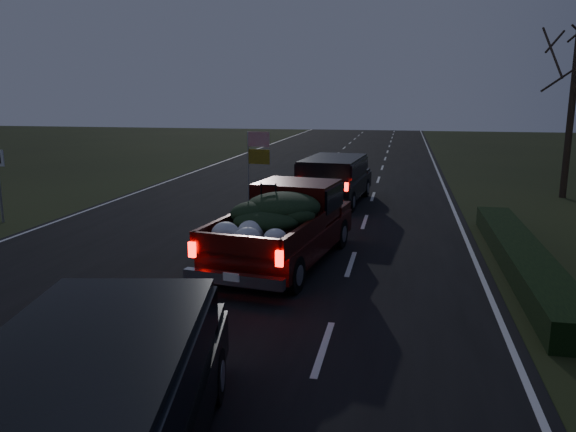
% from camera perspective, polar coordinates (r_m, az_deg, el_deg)
% --- Properties ---
extents(ground, '(120.00, 120.00, 0.00)m').
position_cam_1_polar(ground, '(13.01, -10.78, -7.09)').
color(ground, black).
rests_on(ground, ground).
extents(road_asphalt, '(14.00, 120.00, 0.02)m').
position_cam_1_polar(road_asphalt, '(13.01, -10.78, -7.04)').
color(road_asphalt, black).
rests_on(road_asphalt, ground).
extents(hedge_row, '(1.00, 10.00, 0.60)m').
position_cam_1_polar(hedge_row, '(15.16, 22.66, -3.87)').
color(hedge_row, black).
rests_on(hedge_row, ground).
extents(bare_tree_far, '(3.60, 3.60, 7.00)m').
position_cam_1_polar(bare_tree_far, '(26.22, 27.18, 13.01)').
color(bare_tree_far, black).
rests_on(bare_tree_far, ground).
extents(pickup_truck, '(2.95, 5.95, 2.99)m').
position_cam_1_polar(pickup_truck, '(14.28, -0.36, -0.47)').
color(pickup_truck, '#3F0B08').
rests_on(pickup_truck, ground).
extents(lead_suv, '(2.64, 5.40, 1.50)m').
position_cam_1_polar(lead_suv, '(22.44, 4.69, 4.15)').
color(lead_suv, black).
rests_on(lead_suv, ground).
extents(rear_suv, '(3.15, 5.52, 1.49)m').
position_cam_1_polar(rear_suv, '(6.53, -18.90, -16.97)').
color(rear_suv, black).
rests_on(rear_suv, ground).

